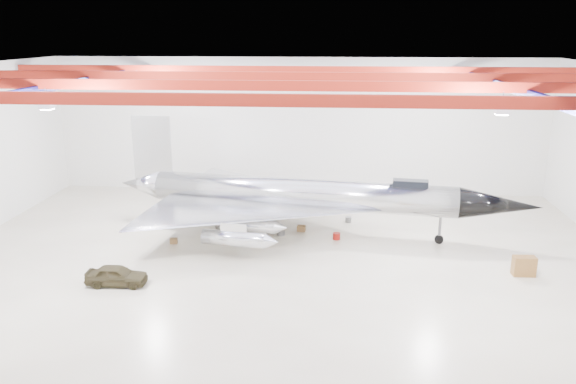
{
  "coord_description": "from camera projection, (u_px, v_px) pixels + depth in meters",
  "views": [
    {
      "loc": [
        2.97,
        -30.4,
        12.91
      ],
      "look_at": [
        0.26,
        2.0,
        3.61
      ],
      "focal_mm": 35.0,
      "sensor_mm": 36.0,
      "label": 1
    }
  ],
  "objects": [
    {
      "name": "crate_small",
      "position": [
        222.0,
        210.0,
        41.89
      ],
      "size": [
        0.39,
        0.32,
        0.27
      ],
      "primitive_type": "cube",
      "rotation": [
        0.0,
        0.0,
        -0.05
      ],
      "color": "#59595B",
      "rests_on": "floor"
    },
    {
      "name": "tool_chest",
      "position": [
        337.0,
        236.0,
        36.2
      ],
      "size": [
        0.54,
        0.54,
        0.43
      ],
      "primitive_type": "cylinder",
      "rotation": [
        0.0,
        0.0,
        0.14
      ],
      "color": "maroon",
      "rests_on": "floor"
    },
    {
      "name": "floor",
      "position": [
        281.0,
        260.0,
        32.91
      ],
      "size": [
        40.0,
        40.0,
        0.0
      ],
      "primitive_type": "plane",
      "color": "#B7A992",
      "rests_on": "ground"
    },
    {
      "name": "oil_barrel",
      "position": [
        301.0,
        228.0,
        37.7
      ],
      "size": [
        0.58,
        0.48,
        0.38
      ],
      "primitive_type": "cube",
      "rotation": [
        0.0,
        0.0,
        -0.09
      ],
      "color": "olive",
      "rests_on": "floor"
    },
    {
      "name": "jet_aircraft",
      "position": [
        301.0,
        198.0,
        36.68
      ],
      "size": [
        27.62,
        17.66,
        7.54
      ],
      "rotation": [
        0.0,
        0.0,
        -0.13
      ],
      "color": "silver",
      "rests_on": "floor"
    },
    {
      "name": "desk",
      "position": [
        524.0,
        266.0,
        30.74
      ],
      "size": [
        1.23,
        0.66,
        1.1
      ],
      "primitive_type": "cube",
      "rotation": [
        0.0,
        0.0,
        0.05
      ],
      "color": "brown",
      "rests_on": "floor"
    },
    {
      "name": "spares_box",
      "position": [
        348.0,
        220.0,
        39.46
      ],
      "size": [
        0.47,
        0.47,
        0.38
      ],
      "primitive_type": "cylinder",
      "rotation": [
        0.0,
        0.0,
        0.11
      ],
      "color": "#59595B",
      "rests_on": "floor"
    },
    {
      "name": "jeep",
      "position": [
        117.0,
        275.0,
        29.57
      ],
      "size": [
        3.26,
        1.42,
        1.09
      ],
      "primitive_type": "imported",
      "rotation": [
        0.0,
        0.0,
        1.61
      ],
      "color": "#342D1A",
      "rests_on": "floor"
    },
    {
      "name": "toolbox_red",
      "position": [
        253.0,
        216.0,
        40.38
      ],
      "size": [
        0.44,
        0.35,
        0.31
      ],
      "primitive_type": "cube",
      "rotation": [
        0.0,
        0.0,
        0.0
      ],
      "color": "maroon",
      "rests_on": "floor"
    },
    {
      "name": "ceiling_structure",
      "position": [
        280.0,
        82.0,
        30.07
      ],
      "size": [
        39.5,
        29.5,
        1.08
      ],
      "color": "maroon",
      "rests_on": "ceiling"
    },
    {
      "name": "engine_drum",
      "position": [
        281.0,
        232.0,
        36.93
      ],
      "size": [
        0.67,
        0.67,
        0.48
      ],
      "primitive_type": "cylinder",
      "rotation": [
        0.0,
        0.0,
        -0.31
      ],
      "color": "#59595B",
      "rests_on": "floor"
    },
    {
      "name": "ceiling",
      "position": [
        280.0,
        69.0,
        29.89
      ],
      "size": [
        40.0,
        40.0,
        0.0
      ],
      "primitive_type": "plane",
      "rotation": [
        3.14,
        0.0,
        0.0
      ],
      "color": "#0A0F38",
      "rests_on": "wall_back"
    },
    {
      "name": "wall_back",
      "position": [
        298.0,
        126.0,
        45.77
      ],
      "size": [
        40.0,
        0.0,
        40.0
      ],
      "primitive_type": "plane",
      "rotation": [
        1.57,
        0.0,
        0.0
      ],
      "color": "silver",
      "rests_on": "floor"
    },
    {
      "name": "crate_ply",
      "position": [
        174.0,
        241.0,
        35.52
      ],
      "size": [
        0.52,
        0.44,
        0.32
      ],
      "primitive_type": "cube",
      "rotation": [
        0.0,
        0.0,
        0.16
      ],
      "color": "olive",
      "rests_on": "floor"
    }
  ]
}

